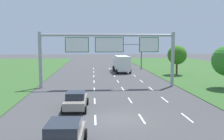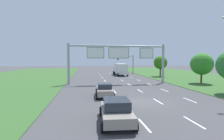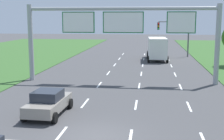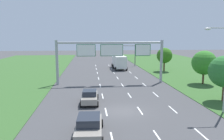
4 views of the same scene
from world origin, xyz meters
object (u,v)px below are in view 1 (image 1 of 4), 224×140
(car_lead_silver, at_px, (64,136))
(sign_gantry, at_px, (109,49))
(traffic_light_mast, at_px, (132,51))
(roadside_tree_far, at_px, (177,55))
(box_truck, at_px, (121,63))
(car_near_red, at_px, (76,100))

(car_lead_silver, xyz_separation_m, sign_gantry, (3.55, 18.64, 4.13))
(traffic_light_mast, xyz_separation_m, roadside_tree_far, (6.43, -9.24, -0.37))
(box_truck, xyz_separation_m, traffic_light_mast, (2.80, 4.33, 2.17))
(box_truck, xyz_separation_m, roadside_tree_far, (9.23, -4.92, 1.80))
(car_near_red, relative_size, sign_gantry, 0.24)
(car_lead_silver, distance_m, roadside_tree_far, 33.93)
(car_near_red, height_order, traffic_light_mast, traffic_light_mast)
(car_lead_silver, bearing_deg, car_near_red, 92.56)
(sign_gantry, height_order, roadside_tree_far, sign_gantry)
(sign_gantry, distance_m, roadside_tree_far, 16.87)
(car_near_red, bearing_deg, car_lead_silver, -88.46)
(roadside_tree_far, bearing_deg, car_near_red, -127.21)
(car_lead_silver, bearing_deg, traffic_light_mast, 78.92)
(box_truck, bearing_deg, sign_gantry, -104.34)
(box_truck, bearing_deg, car_lead_silver, -103.54)
(car_lead_silver, distance_m, traffic_light_mast, 40.25)
(car_near_red, relative_size, traffic_light_mast, 0.74)
(traffic_light_mast, bearing_deg, car_near_red, -107.70)
(car_near_red, height_order, car_lead_silver, car_lead_silver)
(car_near_red, distance_m, traffic_light_mast, 32.21)
(roadside_tree_far, bearing_deg, box_truck, 151.95)
(sign_gantry, xyz_separation_m, traffic_light_mast, (6.27, 20.26, -1.07))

